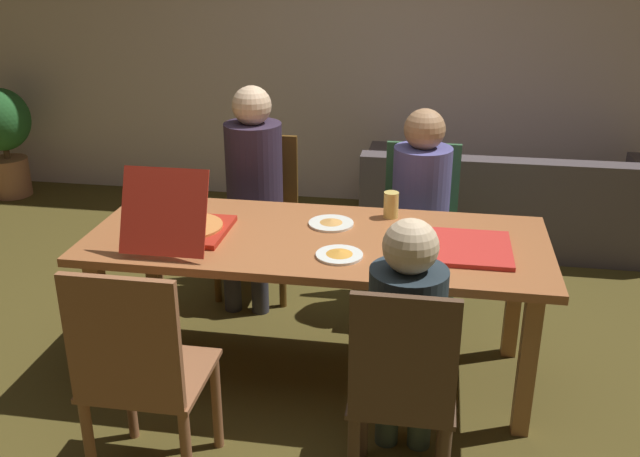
# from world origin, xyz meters

# --- Properties ---
(ground_plane) EXTENTS (20.00, 20.00, 0.00)m
(ground_plane) POSITION_xyz_m (0.00, 0.00, 0.00)
(ground_plane) COLOR #4D421A
(back_wall) EXTENTS (7.59, 0.12, 2.79)m
(back_wall) POSITION_xyz_m (0.00, 2.64, 1.40)
(back_wall) COLOR beige
(back_wall) RESTS_ON ground
(dining_table) EXTENTS (2.15, 0.87, 0.74)m
(dining_table) POSITION_xyz_m (0.00, 0.00, 0.66)
(dining_table) COLOR #A66136
(dining_table) RESTS_ON ground
(chair_0) EXTENTS (0.39, 0.41, 0.95)m
(chair_0) POSITION_xyz_m (0.46, -0.84, 0.50)
(chair_0) COLOR brown
(chair_0) RESTS_ON ground
(person_0) EXTENTS (0.28, 0.46, 1.15)m
(person_0) POSITION_xyz_m (0.46, -0.70, 0.67)
(person_0) COLOR #354236
(person_0) RESTS_ON ground
(chair_1) EXTENTS (0.45, 0.45, 0.94)m
(chair_1) POSITION_xyz_m (0.46, 0.88, 0.51)
(chair_1) COLOR #376741
(chair_1) RESTS_ON ground
(person_1) EXTENTS (0.32, 0.48, 1.19)m
(person_1) POSITION_xyz_m (0.46, 0.74, 0.71)
(person_1) COLOR #314246
(person_1) RESTS_ON ground
(chair_2) EXTENTS (0.46, 0.43, 0.94)m
(chair_2) POSITION_xyz_m (-0.51, 0.92, 0.52)
(chair_2) COLOR brown
(chair_2) RESTS_ON ground
(person_2) EXTENTS (0.33, 0.49, 1.27)m
(person_2) POSITION_xyz_m (-0.51, 0.79, 0.75)
(person_2) COLOR #313039
(person_2) RESTS_ON ground
(chair_3) EXTENTS (0.45, 0.43, 0.98)m
(chair_3) POSITION_xyz_m (-0.51, -0.92, 0.53)
(chair_3) COLOR #955C3A
(chair_3) RESTS_ON ground
(pizza_box_0) EXTENTS (0.38, 0.53, 0.38)m
(pizza_box_0) POSITION_xyz_m (-0.61, -0.10, 0.79)
(pizza_box_0) COLOR #AF2617
(pizza_box_0) RESTS_ON dining_table
(pizza_box_1) EXTENTS (0.41, 0.41, 0.02)m
(pizza_box_1) POSITION_xyz_m (0.68, -0.04, 0.75)
(pizza_box_1) COLOR red
(pizza_box_1) RESTS_ON dining_table
(plate_0) EXTENTS (0.22, 0.22, 0.03)m
(plate_0) POSITION_xyz_m (0.04, 0.16, 0.75)
(plate_0) COLOR white
(plate_0) RESTS_ON dining_table
(plate_1) EXTENTS (0.21, 0.21, 0.03)m
(plate_1) POSITION_xyz_m (0.14, -0.20, 0.75)
(plate_1) COLOR white
(plate_1) RESTS_ON dining_table
(drinking_glass_0) EXTENTS (0.07, 0.07, 0.13)m
(drinking_glass_0) POSITION_xyz_m (0.32, 0.31, 0.80)
(drinking_glass_0) COLOR #E0C260
(drinking_glass_0) RESTS_ON dining_table
(drinking_glass_1) EXTENTS (0.06, 0.06, 0.12)m
(drinking_glass_1) POSITION_xyz_m (0.38, -0.32, 0.80)
(drinking_glass_1) COLOR #B8492E
(drinking_glass_1) RESTS_ON dining_table
(couch) EXTENTS (2.09, 0.90, 0.70)m
(couch) POSITION_xyz_m (1.08, 1.90, 0.25)
(couch) COLOR #51474A
(couch) RESTS_ON ground
(potted_plant) EXTENTS (0.47, 0.47, 0.91)m
(potted_plant) POSITION_xyz_m (-3.01, 2.21, 0.55)
(potted_plant) COLOR #B1714D
(potted_plant) RESTS_ON ground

